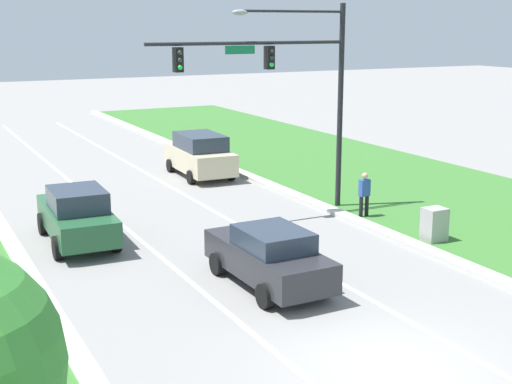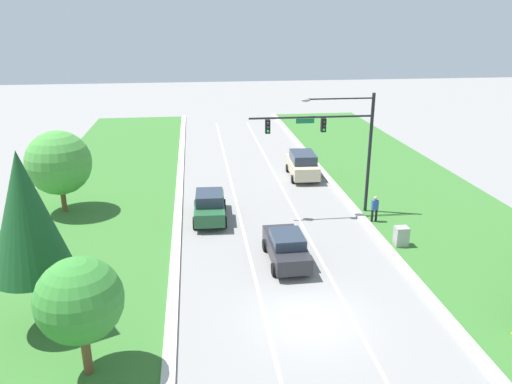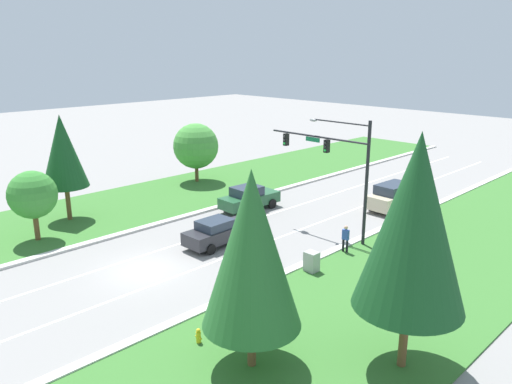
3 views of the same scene
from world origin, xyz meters
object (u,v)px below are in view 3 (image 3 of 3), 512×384
Objects in this scene: fire_hydrant at (199,336)px; conifer_near_right_tree at (251,250)px; utility_cabinet at (312,262)px; oak_far_left_tree at (196,146)px; pedestrian at (345,238)px; champagne_suv at (394,196)px; forest_sedan at (249,198)px; charcoal_sedan at (218,232)px; conifer_far_right_tree at (414,223)px; traffic_signal_mast at (337,158)px; oak_near_left_tree at (33,195)px; conifer_mid_left_tree at (63,151)px.

conifer_near_right_tree is at bearing 10.90° from fire_hydrant.
utility_cabinet is 20.91m from oak_far_left_tree.
pedestrian is 12.05m from fire_hydrant.
champagne_suv reaches higher than forest_sedan.
fire_hydrant is at bearing -45.86° from charcoal_sedan.
fire_hydrant is at bearing 93.81° from pedestrian.
charcoal_sedan is at bearing 167.50° from conifer_far_right_tree.
conifer_near_right_tree is at bearing -65.32° from traffic_signal_mast.
fire_hydrant is at bearing -145.81° from conifer_far_right_tree.
oak_far_left_tree reaches higher than oak_near_left_tree.
champagne_suv is 10.75m from forest_sedan.
oak_near_left_tree is (-12.22, -21.40, 1.96)m from champagne_suv.
pedestrian is (-0.28, 3.43, 0.36)m from utility_cabinet.
oak_far_left_tree is at bearing 145.38° from charcoal_sedan.
conifer_mid_left_tree is at bearing -80.83° from oak_far_left_tree.
champagne_suv is at bearing -78.65° from pedestrian.
conifer_near_right_tree reaches higher than forest_sedan.
charcoal_sedan is 0.50× the size of conifer_far_right_tree.
pedestrian is 0.32× the size of oak_far_left_tree.
pedestrian is at bearing 96.61° from fire_hydrant.
conifer_far_right_tree reaches higher than fire_hydrant.
pedestrian is (9.86, -1.75, 0.02)m from forest_sedan.
traffic_signal_mast is 14.56m from conifer_near_right_tree.
conifer_far_right_tree is (10.29, -17.01, 4.68)m from champagne_suv.
traffic_signal_mast is 1.03× the size of conifer_mid_left_tree.
oak_far_left_tree is at bearing 156.65° from conifer_far_right_tree.
traffic_signal_mast reaches higher than champagne_suv.
pedestrian is at bearing 39.22° from oak_near_left_tree.
champagne_suv is at bearing 73.47° from charcoal_sedan.
oak_near_left_tree is at bearing -74.56° from oak_far_left_tree.
conifer_far_right_tree is (6.52, 4.43, 5.34)m from fire_hydrant.
champagne_suv is 0.62× the size of conifer_near_right_tree.
conifer_mid_left_tree is (-2.35, 3.16, 1.92)m from oak_near_left_tree.
traffic_signal_mast is 1.70× the size of oak_near_left_tree.
traffic_signal_mast is 4.49× the size of pedestrian.
pedestrian is at bearing -12.17° from oak_far_left_tree.
traffic_signal_mast is at bearing -7.88° from oak_far_left_tree.
traffic_signal_mast reaches higher than charcoal_sedan.
forest_sedan is at bearing -179.92° from traffic_signal_mast.
oak_far_left_tree is (-26.94, 11.63, -2.41)m from conifer_far_right_tree.
conifer_far_right_tree is at bearing 11.06° from oak_near_left_tree.
fire_hydrant is at bearing -0.11° from oak_near_left_tree.
champagne_suv is 23.67m from conifer_mid_left_tree.
pedestrian is at bearing 27.33° from conifer_mid_left_tree.
conifer_mid_left_tree is at bearing 172.65° from conifer_near_right_tree.
forest_sedan is 0.62× the size of conifer_near_right_tree.
oak_near_left_tree reaches higher than forest_sedan.
conifer_far_right_tree reaches higher than conifer_near_right_tree.
conifer_far_right_tree reaches higher than traffic_signal_mast.
utility_cabinet is (2.41, -5.20, -4.48)m from traffic_signal_mast.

